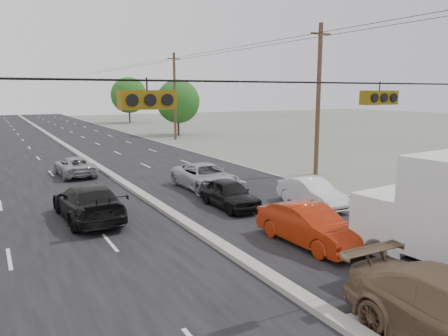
{
  "coord_description": "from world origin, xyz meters",
  "views": [
    {
      "loc": [
        -7.15,
        -7.76,
        5.6
      ],
      "look_at": [
        2.16,
        9.22,
        2.2
      ],
      "focal_mm": 35.0,
      "sensor_mm": 36.0,
      "label": 1
    }
  ],
  "objects": [
    {
      "name": "ground",
      "position": [
        0.0,
        0.0,
        0.0
      ],
      "size": [
        200.0,
        200.0,
        0.0
      ],
      "primitive_type": "plane",
      "color": "#606356",
      "rests_on": "ground"
    },
    {
      "name": "road_surface",
      "position": [
        0.0,
        30.0,
        0.0
      ],
      "size": [
        20.0,
        160.0,
        0.02
      ],
      "primitive_type": "cube",
      "color": "black",
      "rests_on": "ground"
    },
    {
      "name": "center_median",
      "position": [
        0.0,
        30.0,
        0.1
      ],
      "size": [
        0.5,
        160.0,
        0.2
      ],
      "primitive_type": "cube",
      "color": "gray",
      "rests_on": "ground"
    },
    {
      "name": "utility_pole_right_b",
      "position": [
        12.5,
        15.0,
        5.11
      ],
      "size": [
        1.6,
        0.3,
        10.0
      ],
      "color": "#422D1E",
      "rests_on": "ground"
    },
    {
      "name": "utility_pole_right_c",
      "position": [
        12.5,
        40.0,
        5.11
      ],
      "size": [
        1.6,
        0.3,
        10.0
      ],
      "color": "#422D1E",
      "rests_on": "ground"
    },
    {
      "name": "traffic_signals",
      "position": [
        1.4,
        0.0,
        5.49
      ],
      "size": [
        25.0,
        0.3,
        0.54
      ],
      "color": "black",
      "rests_on": "ground"
    },
    {
      "name": "tree_right_mid",
      "position": [
        15.0,
        45.0,
        4.34
      ],
      "size": [
        5.6,
        5.6,
        7.14
      ],
      "color": "#382619",
      "rests_on": "ground"
    },
    {
      "name": "tree_right_far",
      "position": [
        16.0,
        70.0,
        4.96
      ],
      "size": [
        6.4,
        6.4,
        8.16
      ],
      "color": "#382619",
      "rests_on": "ground"
    },
    {
      "name": "red_sedan",
      "position": [
        3.0,
        4.24,
        0.74
      ],
      "size": [
        1.79,
        4.58,
        1.49
      ],
      "primitive_type": "imported",
      "rotation": [
        0.0,
        0.0,
        0.05
      ],
      "color": "#9D2309",
      "rests_on": "ground"
    },
    {
      "name": "queue_car_a",
      "position": [
        3.0,
        10.21,
        0.69
      ],
      "size": [
        1.64,
        4.07,
        1.38
      ],
      "primitive_type": "imported",
      "rotation": [
        0.0,
        0.0,
        0.0
      ],
      "color": "black",
      "rests_on": "ground"
    },
    {
      "name": "queue_car_b",
      "position": [
        6.65,
        8.46,
        0.69
      ],
      "size": [
        1.72,
        4.26,
        1.38
      ],
      "primitive_type": "imported",
      "rotation": [
        0.0,
        0.0,
        -0.06
      ],
      "color": "white",
      "rests_on": "ground"
    },
    {
      "name": "queue_car_c",
      "position": [
        3.76,
        14.36,
        0.74
      ],
      "size": [
        2.46,
        5.32,
        1.48
      ],
      "primitive_type": "imported",
      "rotation": [
        0.0,
        0.0,
        0.0
      ],
      "color": "#A7A9AF",
      "rests_on": "ground"
    },
    {
      "name": "oncoming_near",
      "position": [
        -3.46,
        11.41,
        0.8
      ],
      "size": [
        2.45,
        5.62,
        1.61
      ],
      "primitive_type": "imported",
      "rotation": [
        0.0,
        0.0,
        3.18
      ],
      "color": "black",
      "rests_on": "ground"
    },
    {
      "name": "oncoming_far",
      "position": [
        -2.09,
        22.29,
        0.65
      ],
      "size": [
        2.24,
        4.69,
        1.29
      ],
      "primitive_type": "imported",
      "rotation": [
        0.0,
        0.0,
        3.16
      ],
      "color": "gray",
      "rests_on": "ground"
    }
  ]
}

